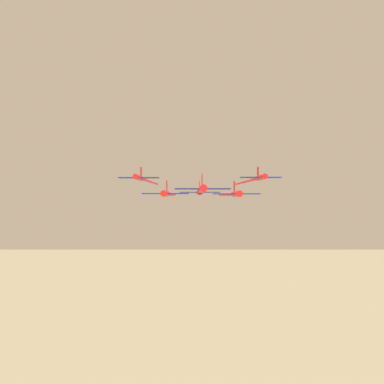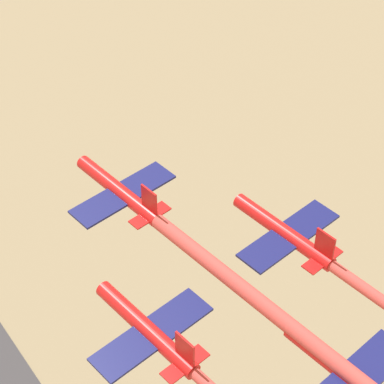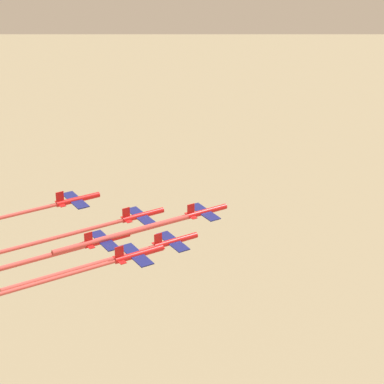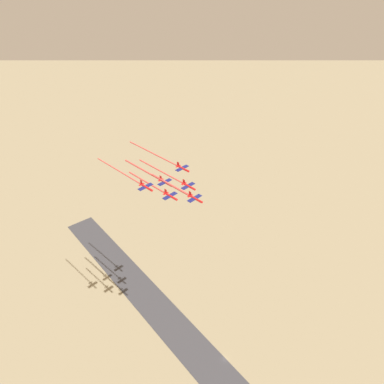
% 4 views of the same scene
% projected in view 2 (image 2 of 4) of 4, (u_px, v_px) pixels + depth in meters
% --- Properties ---
extents(jet_0, '(9.86, 9.68, 3.50)m').
position_uv_depth(jet_0, '(121.00, 192.00, 64.56)').
color(jet_0, red).
extents(jet_1, '(9.86, 9.68, 3.50)m').
position_uv_depth(jet_1, '(150.00, 331.00, 54.48)').
color(jet_1, red).
extents(jet_2, '(9.86, 9.68, 3.50)m').
position_uv_depth(jet_2, '(287.00, 233.00, 61.86)').
color(jet_2, red).
extents(jet_4, '(9.86, 9.68, 3.50)m').
position_uv_depth(jet_4, '(351.00, 378.00, 50.98)').
color(jet_4, red).
extents(smoke_trail_0, '(27.90, 18.50, 1.23)m').
position_uv_depth(smoke_trail_0, '(305.00, 338.00, 53.08)').
color(smoke_trail_0, '#D84C47').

